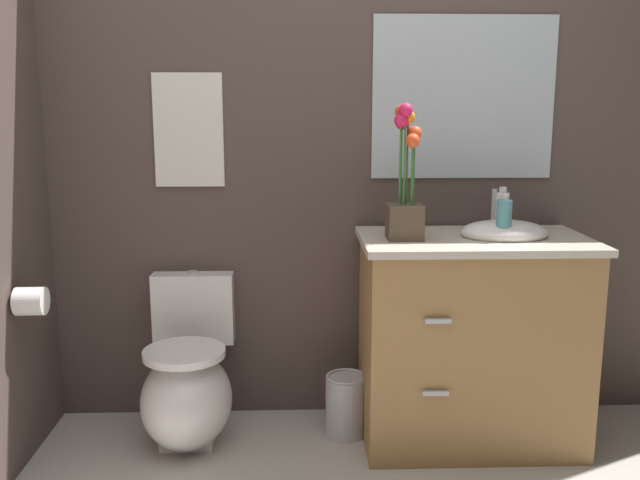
% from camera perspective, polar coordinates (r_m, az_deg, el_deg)
% --- Properties ---
extents(wall_back, '(3.99, 0.05, 2.50)m').
position_cam_1_polar(wall_back, '(3.13, 5.25, 7.88)').
color(wall_back, '#4C3D38').
rests_on(wall_back, ground_plane).
extents(toilet, '(0.38, 0.59, 0.69)m').
position_cam_1_polar(toilet, '(3.07, -10.78, -11.68)').
color(toilet, white).
rests_on(toilet, ground_plane).
extents(vanity_cabinet, '(0.94, 0.56, 1.07)m').
position_cam_1_polar(vanity_cabinet, '(3.03, 12.32, -7.81)').
color(vanity_cabinet, '#9E7242').
rests_on(vanity_cabinet, ground_plane).
extents(flower_vase, '(0.14, 0.14, 0.54)m').
position_cam_1_polar(flower_vase, '(2.80, 7.01, 4.05)').
color(flower_vase, '#4C3D2D').
rests_on(flower_vase, vanity_cabinet).
extents(soap_bottle, '(0.06, 0.06, 0.19)m').
position_cam_1_polar(soap_bottle, '(2.86, 14.86, 1.66)').
color(soap_bottle, teal).
rests_on(soap_bottle, vanity_cabinet).
extents(lotion_bottle, '(0.06, 0.06, 0.20)m').
position_cam_1_polar(lotion_bottle, '(3.00, 14.72, 2.20)').
color(lotion_bottle, white).
rests_on(lotion_bottle, vanity_cabinet).
extents(trash_bin, '(0.18, 0.18, 0.27)m').
position_cam_1_polar(trash_bin, '(3.11, 2.17, -13.35)').
color(trash_bin, '#B7B7BC').
rests_on(trash_bin, ground_plane).
extents(wall_poster, '(0.30, 0.01, 0.49)m').
position_cam_1_polar(wall_poster, '(3.10, -10.75, 8.85)').
color(wall_poster, silver).
extents(wall_mirror, '(0.80, 0.01, 0.70)m').
position_cam_1_polar(wall_mirror, '(3.15, 11.71, 11.37)').
color(wall_mirror, '#B2BCC6').
extents(toilet_paper_roll, '(0.11, 0.11, 0.11)m').
position_cam_1_polar(toilet_paper_roll, '(2.89, -22.66, -4.66)').
color(toilet_paper_roll, white).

